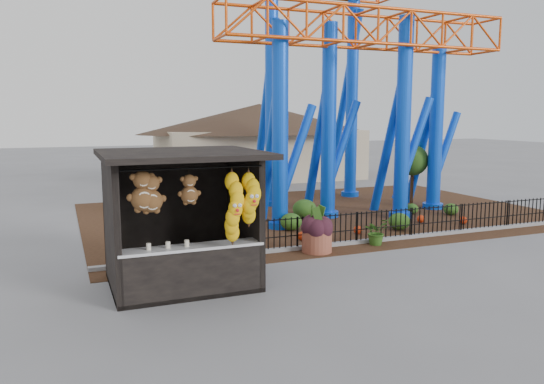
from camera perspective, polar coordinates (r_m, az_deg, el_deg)
name	(u,v)px	position (r m, az deg, el deg)	size (l,w,h in m)	color
ground	(320,283)	(12.65, 5.16, -9.77)	(120.00, 120.00, 0.00)	slate
mulch_bed	(318,213)	(21.34, 4.97, -2.30)	(18.00, 12.00, 0.02)	#331E11
curb	(390,239)	(17.11, 12.58, -4.94)	(18.00, 0.18, 0.12)	gray
prize_booth	(183,222)	(12.10, -9.53, -3.18)	(3.50, 3.40, 3.12)	black
picket_fence	(414,223)	(17.54, 15.05, -3.23)	(12.20, 0.06, 1.00)	black
roller_coaster	(343,51)	(21.85, 7.61, 14.85)	(11.00, 6.37, 10.82)	blue
terracotta_planter	(317,242)	(15.33, 4.85, -5.34)	(0.86, 0.86, 0.62)	#984C37
planter_foliage	(317,220)	(15.19, 4.88, -3.03)	(0.70, 0.70, 0.64)	black
potted_plant	(376,232)	(16.40, 11.15, -4.20)	(0.75, 0.65, 0.83)	#1C5318
landscaping	(347,215)	(19.54, 8.07, -2.42)	(7.70, 3.87, 0.73)	#274C16
pavilion	(259,129)	(32.80, -1.37, 6.79)	(15.00, 15.00, 4.80)	#BFAD8C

